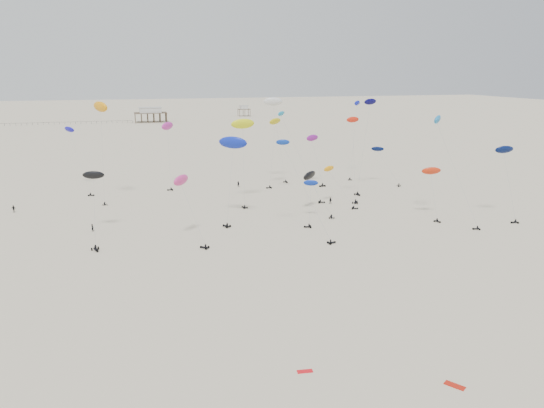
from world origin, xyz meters
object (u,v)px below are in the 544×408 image
object	(u,v)px
spectator_0	(93,231)
pavilion_small	(244,111)
rig_4	(367,127)
pavilion_main	(151,116)
rig_0	(432,178)
rig_9	(442,133)

from	to	relation	value
spectator_0	pavilion_small	bearing A→B (deg)	-62.85
pavilion_small	rig_4	distance (m)	259.11
pavilion_main	pavilion_small	distance (m)	76.16
rig_0	rig_9	distance (m)	10.44
pavilion_main	rig_9	xyz separation A→B (m)	(50.97, -257.83, 15.40)
pavilion_main	spectator_0	world-z (taller)	pavilion_main
rig_0	rig_4	world-z (taller)	rig_4
pavilion_main	rig_0	world-z (taller)	rig_0
pavilion_main	pavilion_small	xyz separation A→B (m)	(70.00, 30.00, -0.74)
rig_4	rig_9	xyz separation A→B (m)	(4.11, -30.16, 1.55)
pavilion_small	rig_0	bearing A→B (deg)	-94.02
rig_4	spectator_0	bearing A→B (deg)	4.95
rig_9	rig_4	bearing A→B (deg)	20.78
pavilion_small	spectator_0	bearing A→B (deg)	-109.02
rig_0	spectator_0	bearing A→B (deg)	-20.06
rig_4	spectator_0	xyz separation A→B (m)	(-72.66, -20.30, -18.07)
rig_4	rig_9	world-z (taller)	rig_4
rig_9	spectator_0	xyz separation A→B (m)	(-76.77, 9.87, -19.62)
spectator_0	pavilion_main	bearing A→B (deg)	-49.78
pavilion_main	spectator_0	distance (m)	249.33
pavilion_small	rig_9	size ratio (longest dim) A/B	0.36
rig_0	rig_9	world-z (taller)	rig_9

